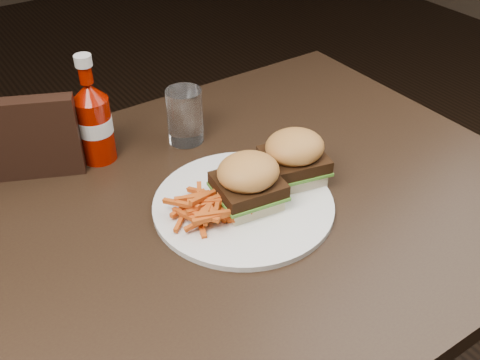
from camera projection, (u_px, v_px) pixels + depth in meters
dining_table at (197, 228)px, 0.93m from camera, size 1.20×0.80×0.04m
chair_far at (23, 239)px, 1.35m from camera, size 0.58×0.58×0.04m
plate at (243, 205)px, 0.94m from camera, size 0.30×0.30×0.01m
sandwich_half_a at (248, 198)px, 0.92m from camera, size 0.10×0.10×0.02m
sandwich_half_b at (293, 172)px, 0.98m from camera, size 0.11×0.10×0.02m
fries_pile at (210, 205)px, 0.89m from camera, size 0.12×0.12×0.04m
ketchup_bottle at (96, 131)px, 1.02m from camera, size 0.07×0.07×0.13m
tumbler at (185, 116)px, 1.07m from camera, size 0.08×0.08×0.11m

